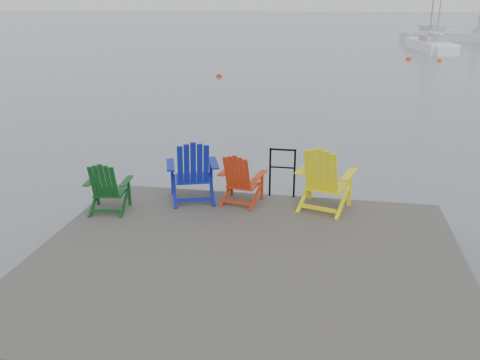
% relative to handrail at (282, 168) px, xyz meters
% --- Properties ---
extents(ground, '(400.00, 400.00, 0.00)m').
position_rel_handrail_xyz_m(ground, '(-0.25, -2.45, -1.04)').
color(ground, slate).
rests_on(ground, ground).
extents(dock, '(6.00, 5.00, 1.40)m').
position_rel_handrail_xyz_m(dock, '(-0.25, -2.45, -0.69)').
color(dock, '#312E2B').
rests_on(dock, ground).
extents(handrail, '(0.48, 0.04, 0.90)m').
position_rel_handrail_xyz_m(handrail, '(0.00, 0.00, 0.00)').
color(handrail, black).
rests_on(handrail, dock).
extents(chair_green, '(0.77, 0.72, 0.89)m').
position_rel_handrail_xyz_m(chair_green, '(-2.80, -1.22, -0.09)').
color(chair_green, '#0B3F14').
rests_on(chair_green, dock).
extents(chair_blue, '(1.07, 1.02, 1.13)m').
position_rel_handrail_xyz_m(chair_blue, '(-1.52, -0.49, 0.03)').
color(chair_blue, '#0D1B8F').
rests_on(chair_blue, dock).
extents(chair_red, '(0.83, 0.78, 0.92)m').
position_rel_handrail_xyz_m(chair_red, '(-0.68, -0.47, -0.08)').
color(chair_red, '#B82B0D').
rests_on(chair_red, dock).
extents(chair_yellow, '(1.05, 1.00, 1.13)m').
position_rel_handrail_xyz_m(chair_yellow, '(0.75, -0.49, 0.03)').
color(chair_yellow, yellow).
rests_on(chair_yellow, dock).
extents(sailboat_near, '(3.09, 8.40, 11.35)m').
position_rel_handrail_xyz_m(sailboat_near, '(8.46, 36.17, -0.69)').
color(sailboat_near, white).
rests_on(sailboat_near, ground).
extents(sailboat_mid, '(7.44, 6.91, 11.19)m').
position_rel_handrail_xyz_m(sailboat_mid, '(11.35, 51.23, -0.69)').
color(sailboat_mid, silver).
rests_on(sailboat_mid, ground).
extents(buoy_b, '(0.33, 0.33, 0.33)m').
position_rel_handrail_xyz_m(buoy_b, '(-5.20, 18.24, -1.04)').
color(buoy_b, red).
rests_on(buoy_b, ground).
extents(buoy_c, '(0.38, 0.38, 0.38)m').
position_rel_handrail_xyz_m(buoy_c, '(5.92, 28.83, -1.04)').
color(buoy_c, red).
rests_on(buoy_c, ground).
extents(buoy_d, '(0.34, 0.34, 0.34)m').
position_rel_handrail_xyz_m(buoy_d, '(7.86, 28.36, -1.04)').
color(buoy_d, red).
rests_on(buoy_d, ground).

